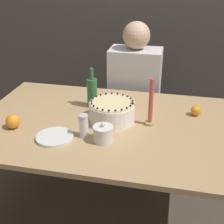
% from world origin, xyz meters
% --- Properties ---
extents(ground_plane, '(12.00, 12.00, 0.00)m').
position_xyz_m(ground_plane, '(0.00, 0.00, 0.00)').
color(ground_plane, '#4C4238').
extents(dining_table, '(1.69, 1.03, 0.76)m').
position_xyz_m(dining_table, '(0.00, 0.00, 0.66)').
color(dining_table, tan).
rests_on(dining_table, ground_plane).
extents(cake, '(0.28, 0.28, 0.13)m').
position_xyz_m(cake, '(-0.03, 0.03, 0.82)').
color(cake, white).
rests_on(cake, dining_table).
extents(sugar_bowl, '(0.11, 0.11, 0.11)m').
position_xyz_m(sugar_bowl, '(-0.03, -0.21, 0.80)').
color(sugar_bowl, silver).
rests_on(sugar_bowl, dining_table).
extents(sugar_shaker, '(0.05, 0.05, 0.13)m').
position_xyz_m(sugar_shaker, '(-0.14, -0.18, 0.82)').
color(sugar_shaker, white).
rests_on(sugar_shaker, dining_table).
extents(plate_stack, '(0.20, 0.20, 0.02)m').
position_xyz_m(plate_stack, '(-0.29, -0.24, 0.77)').
color(plate_stack, silver).
rests_on(plate_stack, dining_table).
extents(candle, '(0.06, 0.06, 0.29)m').
position_xyz_m(candle, '(0.20, 0.03, 0.88)').
color(candle, tan).
rests_on(candle, dining_table).
extents(bottle, '(0.07, 0.07, 0.26)m').
position_xyz_m(bottle, '(-0.20, 0.20, 0.86)').
color(bottle, '#2D6638').
rests_on(bottle, dining_table).
extents(orange_fruit_0, '(0.06, 0.06, 0.06)m').
position_xyz_m(orange_fruit_0, '(0.46, 0.21, 0.79)').
color(orange_fruit_0, orange).
rests_on(orange_fruit_0, dining_table).
extents(orange_fruit_1, '(0.08, 0.08, 0.08)m').
position_xyz_m(orange_fruit_1, '(-0.57, -0.18, 0.80)').
color(orange_fruit_1, orange).
rests_on(orange_fruit_1, dining_table).
extents(person_man_blue_shirt, '(0.40, 0.34, 1.23)m').
position_xyz_m(person_man_blue_shirt, '(0.01, 0.71, 0.53)').
color(person_man_blue_shirt, '#473D33').
rests_on(person_man_blue_shirt, ground_plane).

